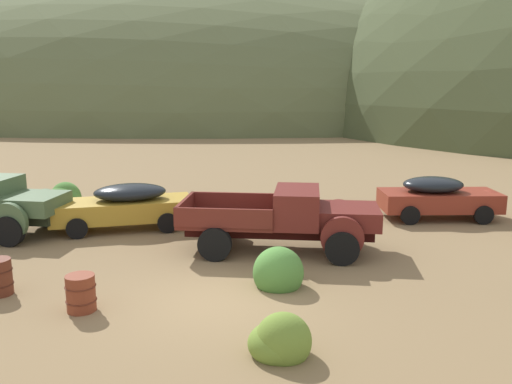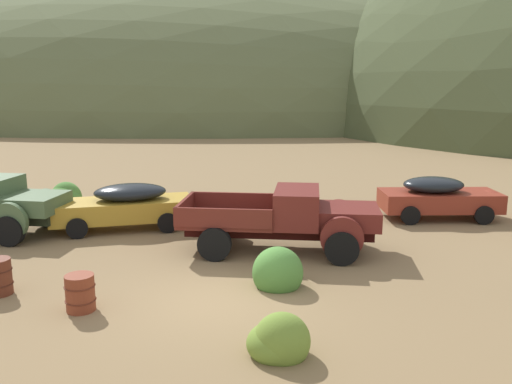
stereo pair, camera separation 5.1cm
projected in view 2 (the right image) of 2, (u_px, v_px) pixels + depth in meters
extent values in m
plane|color=olive|center=(217.00, 299.00, 12.50)|extent=(300.00, 300.00, 0.00)
ellipsoid|color=#56603D|center=(182.00, 117.00, 75.57)|extent=(113.73, 57.52, 34.81)
cube|color=#47603D|center=(35.00, 203.00, 17.39)|extent=(1.93, 2.02, 0.55)
cube|color=#B7B2A8|center=(58.00, 205.00, 17.28)|extent=(0.23, 1.26, 0.44)
cylinder|color=#47603D|center=(9.00, 222.00, 16.44)|extent=(1.21, 0.32, 1.20)
cylinder|color=#47603D|center=(46.00, 206.00, 18.54)|extent=(1.21, 0.32, 1.20)
cube|color=black|center=(7.00, 188.00, 17.43)|extent=(0.26, 1.78, 0.59)
cylinder|color=black|center=(9.00, 231.00, 16.44)|extent=(0.99, 0.39, 0.96)
cylinder|color=black|center=(48.00, 213.00, 18.66)|extent=(0.99, 0.39, 0.96)
cube|color=#B28928|center=(123.00, 210.00, 18.34)|extent=(4.95, 2.90, 0.68)
ellipsoid|color=black|center=(130.00, 192.00, 18.29)|extent=(2.74, 2.10, 0.57)
ellipsoid|color=#B28928|center=(58.00, 211.00, 17.84)|extent=(1.36, 1.59, 0.61)
cylinder|color=black|center=(81.00, 216.00, 18.89)|extent=(0.71, 0.37, 0.68)
cylinder|color=black|center=(77.00, 228.00, 17.26)|extent=(0.71, 0.37, 0.68)
cylinder|color=black|center=(164.00, 211.00, 19.56)|extent=(0.71, 0.37, 0.68)
cylinder|color=black|center=(168.00, 223.00, 17.93)|extent=(0.71, 0.37, 0.68)
cube|color=black|center=(279.00, 229.00, 16.00)|extent=(5.60, 1.44, 0.36)
cube|color=maroon|center=(348.00, 216.00, 15.70)|extent=(1.88, 1.96, 0.55)
cube|color=#B7B2A8|center=(377.00, 218.00, 15.62)|extent=(0.17, 1.26, 0.44)
cylinder|color=maroon|center=(342.00, 238.00, 14.74)|extent=(1.21, 0.27, 1.20)
cylinder|color=maroon|center=(338.00, 218.00, 16.86)|extent=(1.21, 0.27, 1.20)
cube|color=maroon|center=(297.00, 206.00, 15.81)|extent=(1.44, 2.20, 1.05)
cube|color=black|center=(317.00, 200.00, 15.70)|extent=(0.18, 1.78, 0.59)
cube|color=maroon|center=(229.00, 220.00, 16.11)|extent=(2.96, 2.40, 0.12)
cube|color=maroon|center=(223.00, 218.00, 14.97)|extent=(2.80, 0.31, 0.55)
cube|color=maroon|center=(234.00, 201.00, 17.11)|extent=(2.80, 0.31, 0.55)
cube|color=maroon|center=(185.00, 208.00, 16.18)|extent=(0.26, 2.20, 0.55)
cylinder|color=black|center=(342.00, 248.00, 14.74)|extent=(0.98, 0.35, 0.96)
cylinder|color=black|center=(338.00, 226.00, 16.97)|extent=(0.98, 0.35, 0.96)
cylinder|color=black|center=(214.00, 244.00, 15.11)|extent=(0.98, 0.35, 0.96)
cylinder|color=black|center=(227.00, 223.00, 17.34)|extent=(0.98, 0.35, 0.96)
cube|color=maroon|center=(439.00, 201.00, 19.72)|extent=(4.31, 1.93, 0.68)
ellipsoid|color=black|center=(434.00, 185.00, 19.60)|extent=(2.27, 1.62, 0.57)
ellipsoid|color=maroon|center=(491.00, 199.00, 19.74)|extent=(1.00, 1.42, 0.61)
cylinder|color=black|center=(484.00, 215.00, 18.97)|extent=(0.69, 0.23, 0.68)
cylinder|color=black|center=(465.00, 204.00, 20.66)|extent=(0.69, 0.23, 0.68)
cylinder|color=black|center=(410.00, 215.00, 18.92)|extent=(0.69, 0.23, 0.68)
cylinder|color=black|center=(397.00, 204.00, 20.61)|extent=(0.69, 0.23, 0.68)
cylinder|color=brown|center=(80.00, 293.00, 11.81)|extent=(0.64, 0.64, 0.82)
torus|color=#552315|center=(80.00, 286.00, 11.78)|extent=(0.68, 0.68, 0.03)
torus|color=#552315|center=(81.00, 300.00, 11.84)|extent=(0.68, 0.68, 0.03)
ellipsoid|color=#4C8438|center=(278.00, 273.00, 13.21)|extent=(1.27, 1.14, 1.31)
ellipsoid|color=#4C8438|center=(279.00, 279.00, 13.35)|extent=(0.84, 0.76, 0.59)
ellipsoid|color=olive|center=(282.00, 341.00, 9.87)|extent=(1.06, 0.96, 1.08)
ellipsoid|color=olive|center=(277.00, 343.00, 9.93)|extent=(1.14, 1.02, 0.81)
ellipsoid|color=#4C8438|center=(66.00, 198.00, 21.67)|extent=(1.24, 1.11, 1.31)
ellipsoid|color=#4C8438|center=(63.00, 200.00, 21.50)|extent=(1.36, 1.23, 1.12)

